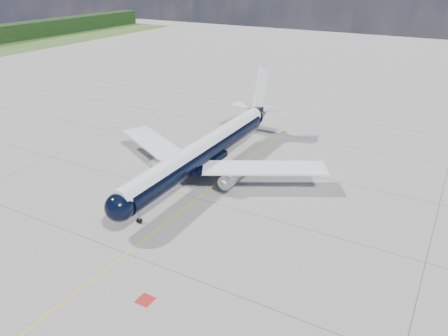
{
  "coord_description": "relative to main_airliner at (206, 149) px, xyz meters",
  "views": [
    {
      "loc": [
        30.0,
        -35.26,
        29.71
      ],
      "look_at": [
        2.53,
        13.22,
        4.0
      ],
      "focal_mm": 35.0,
      "sensor_mm": 36.0,
      "label": 1
    }
  ],
  "objects": [
    {
      "name": "ground",
      "position": [
        3.14,
        12.41,
        -4.11
      ],
      "size": [
        320.0,
        320.0,
        0.0
      ],
      "primitive_type": "plane",
      "color": "#99978E",
      "rests_on": "ground"
    },
    {
      "name": "taxiway_centerline",
      "position": [
        3.14,
        7.41,
        -4.11
      ],
      "size": [
        0.16,
        160.0,
        0.01
      ],
      "primitive_type": "cube",
      "color": "yellow",
      "rests_on": "ground"
    },
    {
      "name": "red_marking",
      "position": [
        9.94,
        -27.59,
        -4.11
      ],
      "size": [
        1.6,
        1.6,
        0.01
      ],
      "primitive_type": "cube",
      "color": "maroon",
      "rests_on": "ground"
    },
    {
      "name": "main_airliner",
      "position": [
        0.0,
        0.0,
        0.0
      ],
      "size": [
        37.7,
        45.8,
        13.25
      ],
      "rotation": [
        0.0,
        0.0,
        0.02
      ],
      "color": "black",
      "rests_on": "ground"
    }
  ]
}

